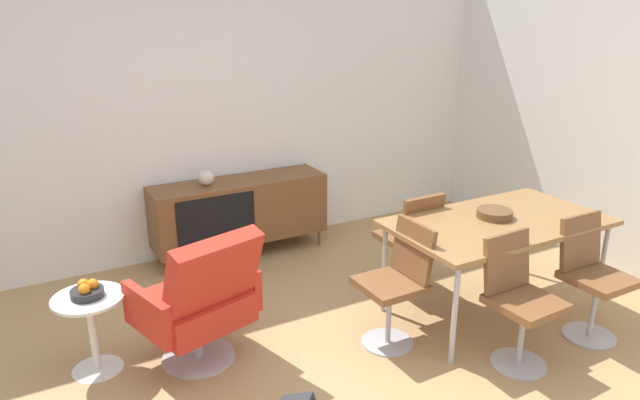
# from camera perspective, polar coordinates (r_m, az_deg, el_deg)

# --- Properties ---
(wall_back) EXTENTS (6.80, 0.12, 2.80)m
(wall_back) POSITION_cam_1_polar(r_m,az_deg,el_deg) (5.31, -13.38, 9.19)
(wall_back) COLOR white
(wall_back) RESTS_ON ground_plane
(sideboard) EXTENTS (1.60, 0.45, 0.72)m
(sideboard) POSITION_cam_1_polar(r_m,az_deg,el_deg) (5.38, -7.91, -0.96)
(sideboard) COLOR brown
(sideboard) RESTS_ON ground_plane
(vase_cobalt) EXTENTS (0.14, 0.14, 0.14)m
(vase_cobalt) POSITION_cam_1_polar(r_m,az_deg,el_deg) (5.18, -11.14, 2.16)
(vase_cobalt) COLOR beige
(vase_cobalt) RESTS_ON sideboard
(dining_table) EXTENTS (1.60, 0.90, 0.74)m
(dining_table) POSITION_cam_1_polar(r_m,az_deg,el_deg) (4.43, 17.09, -2.40)
(dining_table) COLOR olive
(dining_table) RESTS_ON ground_plane
(wooden_bowl_on_table) EXTENTS (0.26, 0.26, 0.06)m
(wooden_bowl_on_table) POSITION_cam_1_polar(r_m,az_deg,el_deg) (4.45, 16.81, -1.29)
(wooden_bowl_on_table) COLOR brown
(wooden_bowl_on_table) RESTS_ON dining_table
(dining_chair_near_window) EXTENTS (0.43, 0.40, 0.86)m
(dining_chair_near_window) POSITION_cam_1_polar(r_m,az_deg,el_deg) (3.97, 7.63, -7.81)
(dining_chair_near_window) COLOR brown
(dining_chair_near_window) RESTS_ON ground_plane
(dining_chair_front_right) EXTENTS (0.40, 0.43, 0.86)m
(dining_chair_front_right) POSITION_cam_1_polar(r_m,az_deg,el_deg) (4.45, 25.13, -6.51)
(dining_chair_front_right) COLOR brown
(dining_chair_front_right) RESTS_ON ground_plane
(dining_chair_back_left) EXTENTS (0.41, 0.43, 0.86)m
(dining_chair_back_left) POSITION_cam_1_polar(r_m,az_deg,el_deg) (4.68, 8.95, -3.67)
(dining_chair_back_left) COLOR brown
(dining_chair_back_left) RESTS_ON ground_plane
(dining_chair_front_left) EXTENTS (0.42, 0.44, 0.86)m
(dining_chair_front_left) POSITION_cam_1_polar(r_m,az_deg,el_deg) (3.94, 18.93, -8.96)
(dining_chair_front_left) COLOR brown
(dining_chair_front_left) RESTS_ON ground_plane
(lounge_chair_red) EXTENTS (0.83, 0.79, 0.95)m
(lounge_chair_red) POSITION_cam_1_polar(r_m,az_deg,el_deg) (3.78, -11.75, -9.50)
(lounge_chair_red) COLOR red
(lounge_chair_red) RESTS_ON ground_plane
(side_table_round) EXTENTS (0.44, 0.44, 0.52)m
(side_table_round) POSITION_cam_1_polar(r_m,az_deg,el_deg) (3.99, -21.55, -11.36)
(side_table_round) COLOR white
(side_table_round) RESTS_ON ground_plane
(fruit_bowl) EXTENTS (0.20, 0.20, 0.11)m
(fruit_bowl) POSITION_cam_1_polar(r_m,az_deg,el_deg) (3.88, -21.95, -8.27)
(fruit_bowl) COLOR #262628
(fruit_bowl) RESTS_ON side_table_round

